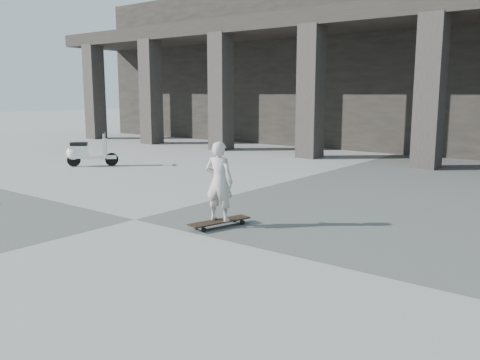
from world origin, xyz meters
The scene contains 5 objects.
ground centered at (0.00, 0.00, 0.00)m, with size 90.00×90.00×0.00m, color #50504E.
colonnade centered at (0.00, 13.77, 3.03)m, with size 28.00×8.82×6.00m.
longboard centered at (1.35, 0.50, 0.08)m, with size 0.48×1.03×0.10m.
child centered at (1.35, 0.50, 0.70)m, with size 0.43×0.29×1.19m, color #BAB4A8.
scooter centered at (-5.68, 3.06, 0.38)m, with size 1.03×1.08×0.95m.
Camera 1 is at (6.15, -5.14, 2.00)m, focal length 38.00 mm.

